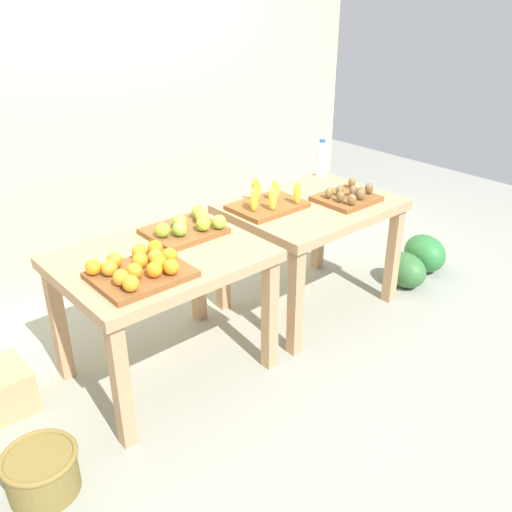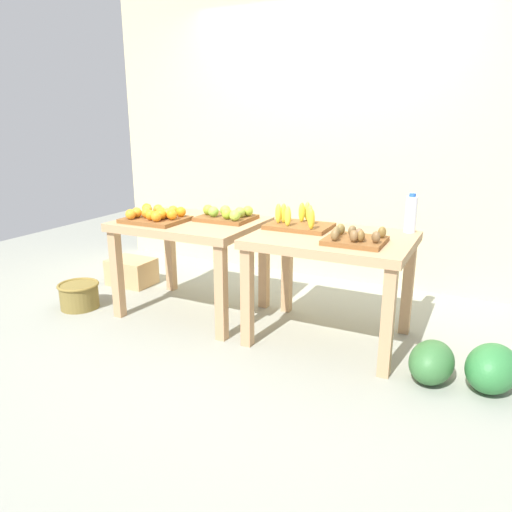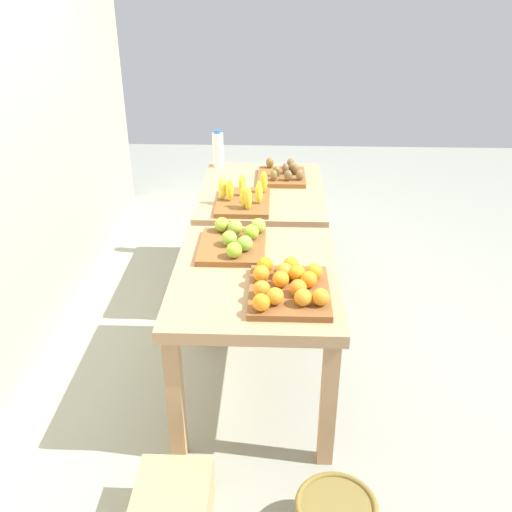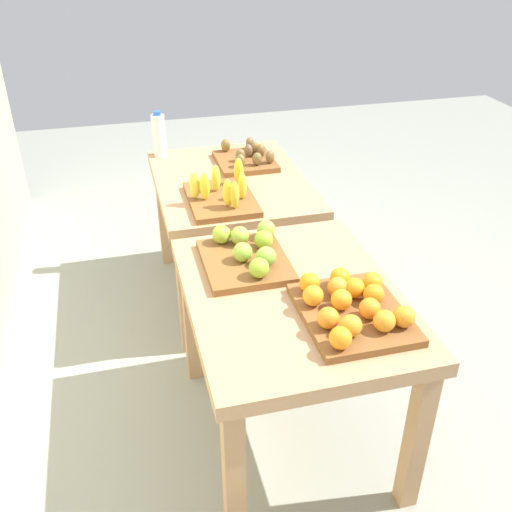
{
  "view_description": "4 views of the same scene",
  "coord_description": "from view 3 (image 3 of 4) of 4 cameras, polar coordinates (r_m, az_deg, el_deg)",
  "views": [
    {
      "loc": [
        -1.89,
        -2.27,
        2.01
      ],
      "look_at": [
        0.08,
        -0.01,
        0.52
      ],
      "focal_mm": 39.33,
      "sensor_mm": 36.0,
      "label": 1
    },
    {
      "loc": [
        1.48,
        -3.0,
        1.49
      ],
      "look_at": [
        0.01,
        -0.04,
        0.54
      ],
      "focal_mm": 33.8,
      "sensor_mm": 36.0,
      "label": 2
    },
    {
      "loc": [
        -2.98,
        -0.09,
        2.1
      ],
      "look_at": [
        0.03,
        0.02,
        0.52
      ],
      "focal_mm": 40.38,
      "sensor_mm": 36.0,
      "label": 3
    },
    {
      "loc": [
        -2.29,
        0.59,
        2.0
      ],
      "look_at": [
        0.02,
        -0.0,
        0.56
      ],
      "focal_mm": 40.59,
      "sensor_mm": 36.0,
      "label": 4
    }
  ],
  "objects": [
    {
      "name": "ground_plane",
      "position": [
        3.65,
        0.29,
        -7.5
      ],
      "size": [
        8.0,
        8.0,
        0.0
      ],
      "primitive_type": "plane",
      "color": "gray"
    },
    {
      "name": "display_table_left",
      "position": [
        2.83,
        -0.05,
        -3.51
      ],
      "size": [
        1.04,
        0.8,
        0.74
      ],
      "color": "tan",
      "rests_on": "ground_plane"
    },
    {
      "name": "display_table_right",
      "position": [
        3.83,
        0.59,
        5.18
      ],
      "size": [
        1.04,
        0.8,
        0.74
      ],
      "color": "tan",
      "rests_on": "ground_plane"
    },
    {
      "name": "orange_bin",
      "position": [
        2.58,
        3.19,
        -2.99
      ],
      "size": [
        0.45,
        0.36,
        0.11
      ],
      "color": "brown",
      "rests_on": "display_table_left"
    },
    {
      "name": "apple_bin",
      "position": [
        2.99,
        -2.05,
        1.52
      ],
      "size": [
        0.41,
        0.34,
        0.11
      ],
      "color": "brown",
      "rests_on": "display_table_left"
    },
    {
      "name": "banana_crate",
      "position": [
        3.52,
        -1.24,
        5.73
      ],
      "size": [
        0.44,
        0.32,
        0.17
      ],
      "color": "brown",
      "rests_on": "display_table_right"
    },
    {
      "name": "kiwi_bin",
      "position": [
        3.96,
        2.68,
        8.06
      ],
      "size": [
        0.36,
        0.32,
        0.1
      ],
      "color": "brown",
      "rests_on": "display_table_right"
    },
    {
      "name": "water_bottle",
      "position": [
        4.19,
        -3.78,
        10.48
      ],
      "size": [
        0.08,
        0.08,
        0.27
      ],
      "color": "silver",
      "rests_on": "display_table_right"
    },
    {
      "name": "watermelon_pile",
      "position": [
        4.86,
        3.9,
        3.67
      ],
      "size": [
        0.65,
        0.44,
        0.28
      ],
      "color": "#2D7437",
      "rests_on": "ground_plane"
    }
  ]
}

